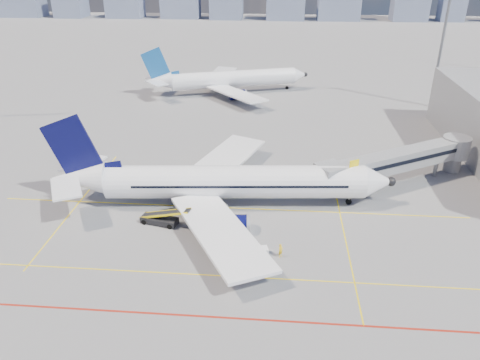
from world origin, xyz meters
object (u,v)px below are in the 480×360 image
object	(u,v)px
baggage_tug	(258,250)
cargo_dolly	(238,253)
main_aircraft	(221,182)
second_aircraft	(227,79)
belt_loader	(161,219)
ramp_worker	(281,251)

from	to	relation	value
baggage_tug	cargo_dolly	distance (m)	2.52
main_aircraft	cargo_dolly	distance (m)	12.83
second_aircraft	main_aircraft	bearing A→B (deg)	-102.75
main_aircraft	baggage_tug	size ratio (longest dim) A/B	20.24
second_aircraft	belt_loader	xyz separation A→B (m)	(-1.78, -57.84, -2.54)
main_aircraft	cargo_dolly	xyz separation A→B (m)	(3.28, -12.22, -2.13)
belt_loader	second_aircraft	bearing A→B (deg)	101.43
main_aircraft	second_aircraft	size ratio (longest dim) A/B	1.18
cargo_dolly	baggage_tug	bearing A→B (deg)	57.21
baggage_tug	belt_loader	bearing A→B (deg)	141.61
second_aircraft	belt_loader	distance (m)	57.92
main_aircraft	belt_loader	bearing A→B (deg)	-146.17
ramp_worker	cargo_dolly	bearing A→B (deg)	146.85
baggage_tug	cargo_dolly	bearing A→B (deg)	-160.87
cargo_dolly	belt_loader	size ratio (longest dim) A/B	0.60
main_aircraft	baggage_tug	world-z (taller)	main_aircraft
cargo_dolly	second_aircraft	bearing A→B (deg)	121.33
baggage_tug	ramp_worker	xyz separation A→B (m)	(2.46, -0.12, 0.14)
main_aircraft	baggage_tug	xyz separation A→B (m)	(5.36, -10.87, -2.56)
baggage_tug	ramp_worker	distance (m)	2.46
belt_loader	ramp_worker	bearing A→B (deg)	-7.89
main_aircraft	baggage_tug	bearing A→B (deg)	-68.72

